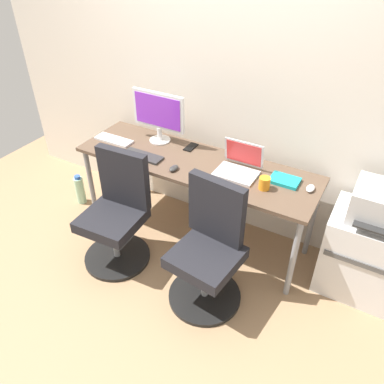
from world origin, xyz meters
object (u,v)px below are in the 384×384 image
at_px(printer, 382,205).
at_px(coffee_mug, 264,183).
at_px(office_chair_right, 209,251).
at_px(water_bottle_on_floor, 80,190).
at_px(open_laptop, 239,165).
at_px(side_cabinet, 364,254).
at_px(office_chair_left, 117,214).
at_px(desktop_monitor, 159,114).

bearing_deg(printer, coffee_mug, -167.79).
bearing_deg(office_chair_right, printer, 32.40).
xyz_separation_m(printer, water_bottle_on_floor, (-2.57, -0.23, -0.63)).
distance_m(office_chair_right, open_laptop, 0.68).
xyz_separation_m(side_cabinet, printer, (0.00, -0.00, 0.45)).
relative_size(office_chair_left, open_laptop, 3.03).
distance_m(printer, coffee_mug, 0.78).
distance_m(side_cabinet, printer, 0.45).
xyz_separation_m(printer, desktop_monitor, (-1.80, 0.07, 0.22)).
xyz_separation_m(office_chair_left, open_laptop, (0.76, 0.56, 0.38)).
distance_m(printer, water_bottle_on_floor, 2.66).
bearing_deg(water_bottle_on_floor, coffee_mug, 2.13).
xyz_separation_m(desktop_monitor, open_laptop, (0.79, -0.12, -0.19)).
relative_size(office_chair_left, printer, 2.35).
relative_size(water_bottle_on_floor, coffee_mug, 3.37).
relative_size(side_cabinet, coffee_mug, 7.18).
bearing_deg(water_bottle_on_floor, open_laptop, 6.79).
bearing_deg(open_laptop, office_chair_right, -85.18).
relative_size(side_cabinet, open_laptop, 2.13).
relative_size(side_cabinet, printer, 1.65).
height_order(printer, desktop_monitor, desktop_monitor).
distance_m(office_chair_left, desktop_monitor, 0.89).
bearing_deg(office_chair_left, desktop_monitor, 92.20).
bearing_deg(coffee_mug, water_bottle_on_floor, -177.87).
xyz_separation_m(side_cabinet, desktop_monitor, (-1.80, 0.07, 0.67)).
bearing_deg(office_chair_right, open_laptop, 94.82).
height_order(printer, water_bottle_on_floor, printer).
xyz_separation_m(desktop_monitor, coffee_mug, (1.04, -0.24, -0.20)).
bearing_deg(office_chair_left, coffee_mug, 23.66).
height_order(office_chair_left, water_bottle_on_floor, office_chair_left).
bearing_deg(printer, water_bottle_on_floor, -174.85).
bearing_deg(office_chair_right, office_chair_left, 179.98).
bearing_deg(desktop_monitor, office_chair_left, -87.80).
distance_m(water_bottle_on_floor, coffee_mug, 1.93).
bearing_deg(open_laptop, office_chair_left, -143.69).
bearing_deg(office_chair_left, printer, 18.94).
relative_size(office_chair_left, office_chair_right, 1.00).
bearing_deg(coffee_mug, side_cabinet, 12.28).
distance_m(desktop_monitor, open_laptop, 0.82).
xyz_separation_m(water_bottle_on_floor, coffee_mug, (1.81, 0.07, 0.65)).
xyz_separation_m(office_chair_right, side_cabinet, (0.96, 0.61, -0.09)).
height_order(office_chair_right, side_cabinet, office_chair_right).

